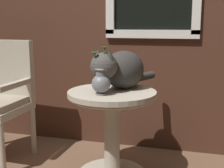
{
  "coord_description": "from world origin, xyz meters",
  "views": [
    {
      "loc": [
        0.73,
        -1.78,
        1.09
      ],
      "look_at": [
        0.17,
        0.26,
        0.69
      ],
      "focal_mm": 50.21,
      "sensor_mm": 36.0,
      "label": 1
    }
  ],
  "objects": [
    {
      "name": "wicker_side_table",
      "position": [
        0.17,
        0.26,
        0.43
      ],
      "size": [
        0.62,
        0.62,
        0.64
      ],
      "color": "#B2A893",
      "rests_on": "ground_plane"
    },
    {
      "name": "cat",
      "position": [
        0.21,
        0.35,
        0.78
      ],
      "size": [
        0.38,
        0.62,
        0.3
      ],
      "color": "#33302D",
      "rests_on": "wicker_side_table"
    },
    {
      "name": "pewter_vase_with_ivy",
      "position": [
        0.13,
        0.14,
        0.73
      ],
      "size": [
        0.13,
        0.12,
        0.31
      ],
      "color": "slate",
      "rests_on": "wicker_side_table"
    }
  ]
}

